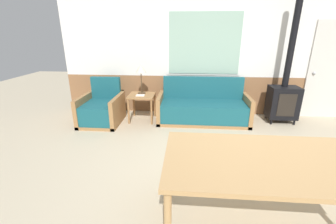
# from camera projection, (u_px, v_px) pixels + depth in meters

# --- Properties ---
(ground_plane) EXTENTS (16.00, 16.00, 0.00)m
(ground_plane) POSITION_uv_depth(u_px,v_px,m) (248.00, 183.00, 2.82)
(ground_plane) COLOR beige
(wall_back) EXTENTS (7.20, 0.09, 2.70)m
(wall_back) POSITION_uv_depth(u_px,v_px,m) (224.00, 53.00, 4.84)
(wall_back) COLOR #8E603D
(wall_back) RESTS_ON ground_plane
(couch) EXTENTS (1.87, 0.77, 0.89)m
(couch) POSITION_uv_depth(u_px,v_px,m) (203.00, 109.00, 4.70)
(couch) COLOR #9E7042
(couch) RESTS_ON ground_plane
(armchair) EXTENTS (0.79, 0.87, 0.89)m
(armchair) POSITION_uv_depth(u_px,v_px,m) (102.00, 110.00, 4.64)
(armchair) COLOR #9E7042
(armchair) RESTS_ON ground_plane
(side_table) EXTENTS (0.53, 0.53, 0.56)m
(side_table) POSITION_uv_depth(u_px,v_px,m) (142.00, 99.00, 4.71)
(side_table) COLOR #9E7042
(side_table) RESTS_ON ground_plane
(table_lamp) EXTENTS (0.23, 0.23, 0.62)m
(table_lamp) POSITION_uv_depth(u_px,v_px,m) (141.00, 70.00, 4.60)
(table_lamp) COLOR #4C3823
(table_lamp) RESTS_ON side_table
(book_stack) EXTENTS (0.18, 0.12, 0.02)m
(book_stack) POSITION_uv_depth(u_px,v_px,m) (140.00, 95.00, 4.59)
(book_stack) COLOR white
(book_stack) RESTS_ON side_table
(dining_table) EXTENTS (1.76, 0.97, 0.75)m
(dining_table) POSITION_uv_depth(u_px,v_px,m) (265.00, 166.00, 1.96)
(dining_table) COLOR tan
(dining_table) RESTS_ON ground_plane
(wood_stove) EXTENTS (0.57, 0.42, 2.52)m
(wood_stove) POSITION_uv_depth(u_px,v_px,m) (284.00, 94.00, 4.57)
(wood_stove) COLOR black
(wood_stove) RESTS_ON ground_plane
(entry_door) EXTENTS (0.82, 0.09, 2.03)m
(entry_door) POSITION_uv_depth(u_px,v_px,m) (328.00, 71.00, 4.73)
(entry_door) COLOR silver
(entry_door) RESTS_ON ground_plane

